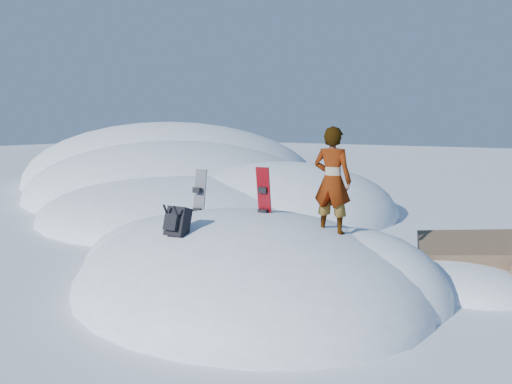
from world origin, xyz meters
The scene contains 9 objects.
ground centered at (0.00, 0.00, 0.00)m, with size 120.00×120.00×0.00m, color white.
snow_mound centered at (-0.17, 0.24, 0.00)m, with size 8.00×6.00×3.00m.
snow_ridge centered at (-10.43, 9.85, 0.00)m, with size 21.50×18.50×6.40m.
rock_outcrop centered at (3.72, 3.01, 0.01)m, with size 4.68×4.41×1.68m.
snowboard_red centered at (0.20, 0.31, 1.65)m, with size 0.29×0.25×1.43m.
snowboard_dark centered at (-1.49, 0.41, 1.50)m, with size 0.28×0.26×1.43m.
backpack centered at (-0.45, -1.42, 1.52)m, with size 0.40×0.48×0.59m.
gear_pile centered at (-2.45, -0.84, 0.12)m, with size 0.89×0.69×0.23m.
person centered at (1.61, 0.28, 2.18)m, with size 0.68×0.45×1.87m, color slate.
Camera 1 is at (5.14, -7.61, 3.18)m, focal length 35.00 mm.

